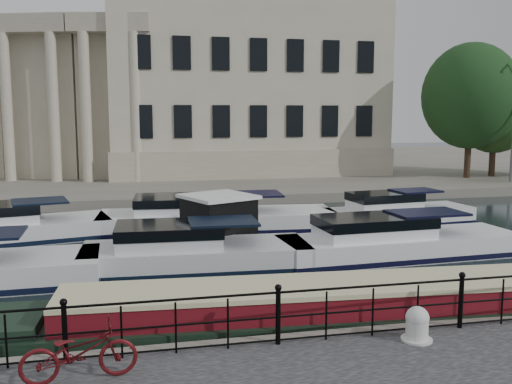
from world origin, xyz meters
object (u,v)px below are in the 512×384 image
mooring_bollard (417,325)px  bicycle (79,352)px  harbour_hut (219,226)px  narrowboat (340,317)px

mooring_bollard → bicycle: bearing=-177.0°
bicycle → harbour_hut: harbour_hut is taller
mooring_bollard → harbour_hut: 10.81m
narrowboat → harbour_hut: (-1.53, 8.50, 0.59)m
mooring_bollard → harbour_hut: harbour_hut is taller
bicycle → harbour_hut: size_ratio=0.49×
bicycle → harbour_hut: bearing=-26.2°
mooring_bollard → harbour_hut: (-2.38, 10.55, 0.07)m
mooring_bollard → narrowboat: 2.27m
bicycle → mooring_bollard: bicycle is taller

